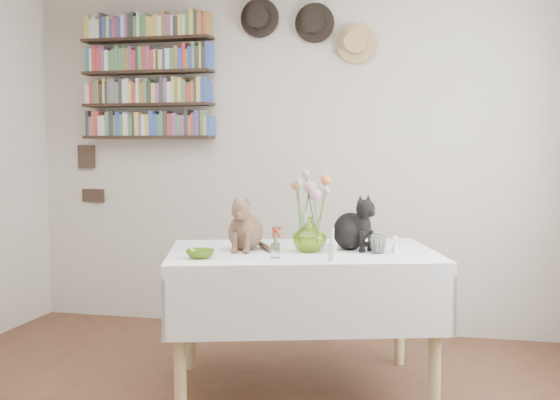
% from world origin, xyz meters
% --- Properties ---
extents(room, '(4.08, 4.58, 2.58)m').
position_xyz_m(room, '(0.00, 0.00, 1.25)').
color(room, brown).
rests_on(room, ground).
extents(dining_table, '(1.64, 1.30, 0.77)m').
position_xyz_m(dining_table, '(0.31, 0.98, 0.58)').
color(dining_table, white).
rests_on(dining_table, room).
extents(tabby_cat, '(0.22, 0.27, 0.31)m').
position_xyz_m(tabby_cat, '(0.01, 0.93, 0.92)').
color(tabby_cat, brown).
rests_on(tabby_cat, dining_table).
extents(black_cat, '(0.34, 0.32, 0.31)m').
position_xyz_m(black_cat, '(0.56, 1.09, 0.92)').
color(black_cat, black).
rests_on(black_cat, dining_table).
extents(flower_vase, '(0.23, 0.23, 0.19)m').
position_xyz_m(flower_vase, '(0.36, 0.94, 0.86)').
color(flower_vase, '#A8D53C').
rests_on(flower_vase, dining_table).
extents(green_bowl, '(0.17, 0.17, 0.04)m').
position_xyz_m(green_bowl, '(-0.14, 0.60, 0.79)').
color(green_bowl, '#A8D53C').
rests_on(green_bowl, dining_table).
extents(drinking_glass, '(0.12, 0.12, 0.10)m').
position_xyz_m(drinking_glass, '(0.72, 0.97, 0.82)').
color(drinking_glass, white).
rests_on(drinking_glass, dining_table).
extents(candlestick, '(0.05, 0.05, 0.17)m').
position_xyz_m(candlestick, '(0.53, 0.67, 0.82)').
color(candlestick, white).
rests_on(candlestick, dining_table).
extents(berry_jar, '(0.05, 0.05, 0.18)m').
position_xyz_m(berry_jar, '(0.23, 0.71, 0.85)').
color(berry_jar, white).
rests_on(berry_jar, dining_table).
extents(porcelain_figurine, '(0.05, 0.05, 0.09)m').
position_xyz_m(porcelain_figurine, '(0.81, 1.00, 0.81)').
color(porcelain_figurine, white).
rests_on(porcelain_figurine, dining_table).
extents(flower_bouquet, '(0.17, 0.13, 0.39)m').
position_xyz_m(flower_bouquet, '(0.36, 0.95, 1.11)').
color(flower_bouquet, '#4C7233').
rests_on(flower_bouquet, flower_vase).
extents(bookshelf_unit, '(1.00, 0.16, 0.91)m').
position_xyz_m(bookshelf_unit, '(-1.10, 2.16, 1.84)').
color(bookshelf_unit, black).
rests_on(bookshelf_unit, room).
extents(wall_hats, '(0.98, 0.09, 0.48)m').
position_xyz_m(wall_hats, '(0.12, 2.19, 2.17)').
color(wall_hats, black).
rests_on(wall_hats, room).
extents(wall_art_plaques, '(0.21, 0.02, 0.44)m').
position_xyz_m(wall_art_plaques, '(-1.63, 2.23, 1.12)').
color(wall_art_plaques, '#38281E').
rests_on(wall_art_plaques, room).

